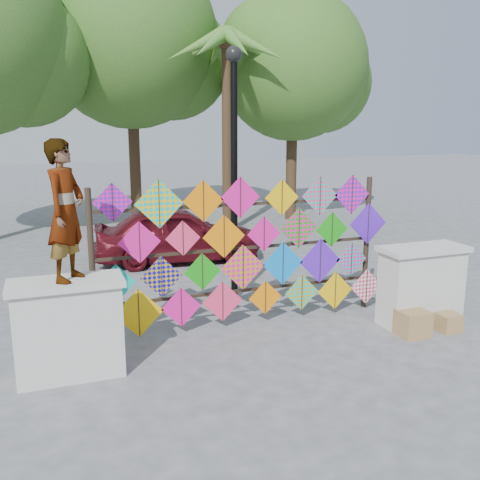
# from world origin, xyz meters

# --- Properties ---
(ground) EXTENTS (80.00, 80.00, 0.00)m
(ground) POSITION_xyz_m (0.00, 0.00, 0.00)
(ground) COLOR gray
(ground) RESTS_ON ground
(parapet_left) EXTENTS (1.40, 0.65, 1.28)m
(parapet_left) POSITION_xyz_m (-2.70, -0.20, 0.65)
(parapet_left) COLOR silver
(parapet_left) RESTS_ON ground
(parapet_right) EXTENTS (1.40, 0.65, 1.28)m
(parapet_right) POSITION_xyz_m (2.70, -0.20, 0.65)
(parapet_right) COLOR silver
(parapet_right) RESTS_ON ground
(kite_rack) EXTENTS (4.95, 0.24, 2.40)m
(kite_rack) POSITION_xyz_m (0.09, 0.73, 1.21)
(kite_rack) COLOR black
(kite_rack) RESTS_ON ground
(tree_mid) EXTENTS (6.30, 5.60, 8.61)m
(tree_mid) POSITION_xyz_m (0.11, 11.03, 5.77)
(tree_mid) COLOR #46351E
(tree_mid) RESTS_ON ground
(tree_east) EXTENTS (5.40, 4.80, 7.42)m
(tree_east) POSITION_xyz_m (5.09, 9.53, 4.99)
(tree_east) COLOR #46351E
(tree_east) RESTS_ON ground
(palm_tree) EXTENTS (3.62, 3.62, 5.83)m
(palm_tree) POSITION_xyz_m (2.20, 8.00, 4.95)
(palm_tree) COLOR #46351E
(palm_tree) RESTS_ON ground
(vendor_woman) EXTENTS (0.68, 0.75, 1.73)m
(vendor_woman) POSITION_xyz_m (-2.64, -0.20, 2.14)
(vendor_woman) COLOR #99999E
(vendor_woman) RESTS_ON parapet_left
(sedan) EXTENTS (3.96, 1.91, 1.30)m
(sedan) POSITION_xyz_m (-0.03, 5.08, 0.65)
(sedan) COLOR #5A0F19
(sedan) RESTS_ON ground
(lamppost) EXTENTS (0.28, 0.28, 4.46)m
(lamppost) POSITION_xyz_m (0.30, 2.00, 2.69)
(lamppost) COLOR black
(lamppost) RESTS_ON ground
(cardboard_box_near) EXTENTS (0.45, 0.40, 0.40)m
(cardboard_box_near) POSITION_xyz_m (2.26, -0.60, 0.20)
(cardboard_box_near) COLOR #A58C50
(cardboard_box_near) RESTS_ON ground
(cardboard_box_far) EXTENTS (0.33, 0.31, 0.28)m
(cardboard_box_far) POSITION_xyz_m (2.92, -0.64, 0.14)
(cardboard_box_far) COLOR #A58C50
(cardboard_box_far) RESTS_ON ground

